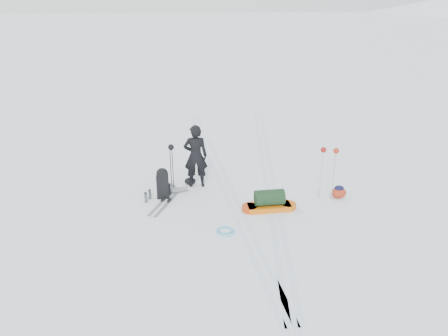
{
  "coord_description": "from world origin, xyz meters",
  "views": [
    {
      "loc": [
        -1.49,
        -10.7,
        5.5
      ],
      "look_at": [
        -0.23,
        0.21,
        0.95
      ],
      "focal_mm": 35.0,
      "sensor_mm": 36.0,
      "label": 1
    }
  ],
  "objects_px": {
    "pulk_sled": "(269,202)",
    "skier": "(196,156)",
    "expedition_rucksack": "(165,184)",
    "ski_poles_black": "(171,153)"
  },
  "relations": [
    {
      "from": "pulk_sled",
      "to": "skier",
      "type": "bearing_deg",
      "value": 134.97
    },
    {
      "from": "skier",
      "to": "ski_poles_black",
      "type": "relative_size",
      "value": 1.36
    },
    {
      "from": "pulk_sled",
      "to": "expedition_rucksack",
      "type": "bearing_deg",
      "value": 156.62
    },
    {
      "from": "skier",
      "to": "expedition_rucksack",
      "type": "distance_m",
      "value": 1.25
    },
    {
      "from": "skier",
      "to": "pulk_sled",
      "type": "distance_m",
      "value": 2.64
    },
    {
      "from": "skier",
      "to": "pulk_sled",
      "type": "bearing_deg",
      "value": 138.84
    },
    {
      "from": "pulk_sled",
      "to": "ski_poles_black",
      "type": "bearing_deg",
      "value": 146.19
    },
    {
      "from": "skier",
      "to": "expedition_rucksack",
      "type": "height_order",
      "value": "skier"
    },
    {
      "from": "expedition_rucksack",
      "to": "ski_poles_black",
      "type": "xyz_separation_m",
      "value": [
        0.22,
        0.5,
        0.75
      ]
    },
    {
      "from": "skier",
      "to": "pulk_sled",
      "type": "height_order",
      "value": "skier"
    }
  ]
}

